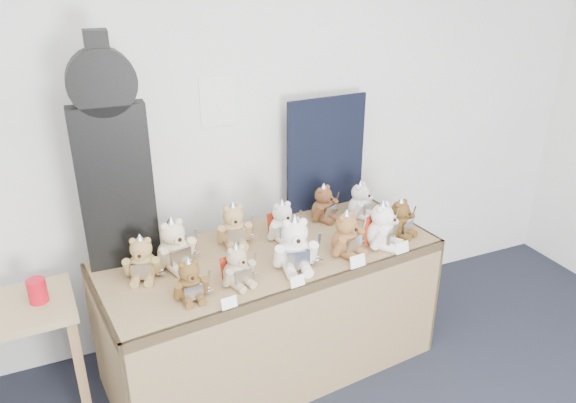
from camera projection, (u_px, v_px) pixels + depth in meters
name	position (u px, v px, depth m)	size (l,w,h in m)	color
room_shell	(217.00, 101.00, 3.28)	(6.00, 6.00, 6.00)	white
display_table	(277.00, 284.00, 3.18)	(1.99, 1.01, 0.80)	olive
guitar_case	(112.00, 158.00, 2.83)	(0.38, 0.12, 1.23)	black
navy_board	(326.00, 154.00, 3.58)	(0.55, 0.02, 0.74)	black
red_cup	(37.00, 291.00, 2.89)	(0.10, 0.10, 0.13)	red
teddy_front_far_left	(190.00, 282.00, 2.71)	(0.20, 0.16, 0.24)	brown
teddy_front_left	(237.00, 267.00, 2.84)	(0.21, 0.19, 0.25)	tan
teddy_front_centre	(295.00, 246.00, 2.96)	(0.27, 0.24, 0.33)	white
teddy_front_right	(347.00, 235.00, 3.11)	(0.24, 0.22, 0.29)	#8E5D36
teddy_front_far_right	(382.00, 227.00, 3.19)	(0.25, 0.25, 0.30)	white
teddy_front_end	(401.00, 219.00, 3.32)	(0.21, 0.20, 0.26)	brown
teddy_back_left	(174.00, 246.00, 2.98)	(0.26, 0.24, 0.31)	beige
teddy_back_centre_left	(234.00, 226.00, 3.22)	(0.23, 0.20, 0.28)	tan
teddy_back_centre_right	(283.00, 223.00, 3.27)	(0.22, 0.19, 0.27)	white
teddy_back_right	(324.00, 205.00, 3.51)	(0.22, 0.21, 0.26)	brown
teddy_back_end	(360.00, 202.00, 3.55)	(0.21, 0.21, 0.26)	white
teddy_back_far_left	(142.00, 260.00, 2.88)	(0.22, 0.20, 0.27)	#9F7E4A
entry_card_a	(229.00, 303.00, 2.67)	(0.08, 0.00, 0.06)	white
entry_card_b	(298.00, 281.00, 2.84)	(0.08, 0.00, 0.06)	white
entry_card_c	(358.00, 261.00, 3.01)	(0.10, 0.00, 0.07)	white
entry_card_d	(402.00, 248.00, 3.15)	(0.09, 0.00, 0.06)	white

